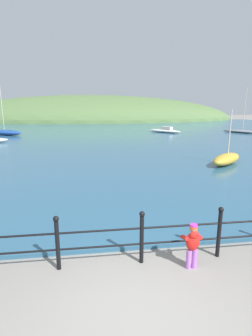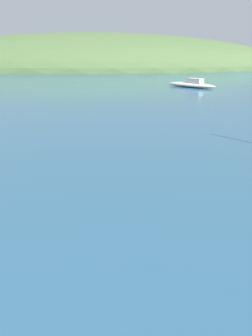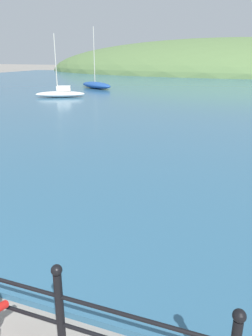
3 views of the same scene
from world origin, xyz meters
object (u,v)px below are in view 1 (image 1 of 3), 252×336
at_px(boat_red_dinghy, 6,132).
at_px(boat_far_left, 227,159).
at_px(boat_blue_hull, 241,131).
at_px(child_in_coat, 193,242).
at_px(boat_far_right, 165,131).

height_order(boat_red_dinghy, boat_far_left, boat_red_dinghy).
relative_size(boat_red_dinghy, boat_far_left, 1.81).
bearing_deg(boat_red_dinghy, boat_blue_hull, -2.22).
xyz_separation_m(child_in_coat, boat_red_dinghy, (-11.82, 27.84, -0.18)).
bearing_deg(boat_blue_hull, boat_far_right, 170.24).
distance_m(child_in_coat, boat_far_left, 10.81).
xyz_separation_m(boat_blue_hull, boat_far_right, (-9.57, 1.65, 0.03)).
distance_m(boat_red_dinghy, boat_far_left, 25.64).
bearing_deg(child_in_coat, boat_far_left, 57.95).
bearing_deg(boat_far_right, boat_blue_hull, -9.76).
bearing_deg(boat_blue_hull, boat_far_left, -123.15).
bearing_deg(child_in_coat, boat_far_right, 74.93).
height_order(child_in_coat, boat_red_dinghy, boat_red_dinghy).
distance_m(boat_red_dinghy, boat_far_right, 19.46).
distance_m(boat_blue_hull, boat_far_left, 20.98).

